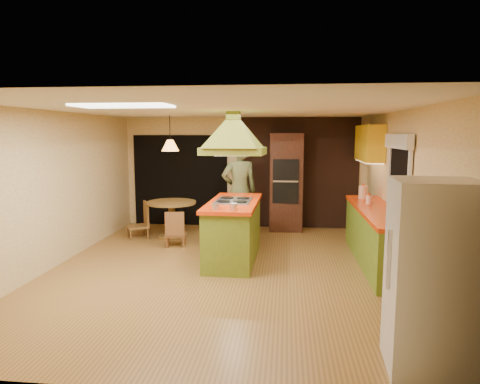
# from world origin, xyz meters

# --- Properties ---
(ground) EXTENTS (6.50, 6.50, 0.00)m
(ground) POSITION_xyz_m (0.00, 0.00, 0.00)
(ground) COLOR olive
(ground) RESTS_ON ground
(room_walls) EXTENTS (5.50, 6.50, 6.50)m
(room_walls) POSITION_xyz_m (0.00, 0.00, 1.25)
(room_walls) COLOR beige
(room_walls) RESTS_ON ground
(ceiling_plane) EXTENTS (6.50, 6.50, 0.00)m
(ceiling_plane) POSITION_xyz_m (0.00, 0.00, 2.50)
(ceiling_plane) COLOR silver
(ceiling_plane) RESTS_ON room_walls
(brick_panel) EXTENTS (2.64, 0.03, 2.50)m
(brick_panel) POSITION_xyz_m (1.25, 3.23, 1.25)
(brick_panel) COLOR #381E14
(brick_panel) RESTS_ON ground
(nook_opening) EXTENTS (2.20, 0.03, 2.10)m
(nook_opening) POSITION_xyz_m (-1.50, 3.23, 1.05)
(nook_opening) COLOR black
(nook_opening) RESTS_ON ground
(right_counter) EXTENTS (0.62, 3.05, 0.92)m
(right_counter) POSITION_xyz_m (2.45, 0.60, 0.46)
(right_counter) COLOR olive
(right_counter) RESTS_ON ground
(upper_cabinets) EXTENTS (0.34, 1.40, 0.70)m
(upper_cabinets) POSITION_xyz_m (2.57, 2.20, 1.95)
(upper_cabinets) COLOR yellow
(upper_cabinets) RESTS_ON room_walls
(window_right) EXTENTS (0.12, 1.35, 1.06)m
(window_right) POSITION_xyz_m (2.70, 0.40, 1.77)
(window_right) COLOR black
(window_right) RESTS_ON room_walls
(fluor_panel) EXTENTS (1.20, 0.60, 0.03)m
(fluor_panel) POSITION_xyz_m (-1.10, -1.20, 2.48)
(fluor_panel) COLOR white
(fluor_panel) RESTS_ON ceiling_plane
(kitchen_island) EXTENTS (0.85, 2.04, 1.02)m
(kitchen_island) POSITION_xyz_m (0.07, 0.60, 0.51)
(kitchen_island) COLOR olive
(kitchen_island) RESTS_ON ground
(range_hood) EXTENTS (1.08, 0.81, 0.79)m
(range_hood) POSITION_xyz_m (0.07, 0.60, 2.25)
(range_hood) COLOR olive
(range_hood) RESTS_ON ceiling_plane
(man) EXTENTS (0.85, 0.71, 2.00)m
(man) POSITION_xyz_m (0.02, 1.96, 1.00)
(man) COLOR #4B512B
(man) RESTS_ON ground
(refrigerator) EXTENTS (0.76, 0.72, 1.75)m
(refrigerator) POSITION_xyz_m (2.25, -2.64, 0.87)
(refrigerator) COLOR silver
(refrigerator) RESTS_ON ground
(wall_oven) EXTENTS (0.74, 0.64, 2.15)m
(wall_oven) POSITION_xyz_m (0.94, 2.95, 1.07)
(wall_oven) COLOR #4C2618
(wall_oven) RESTS_ON ground
(dining_table) EXTENTS (1.01, 1.01, 0.76)m
(dining_table) POSITION_xyz_m (-1.38, 1.99, 0.53)
(dining_table) COLOR brown
(dining_table) RESTS_ON ground
(chair_left) EXTENTS (0.56, 0.56, 0.74)m
(chair_left) POSITION_xyz_m (-2.08, 1.89, 0.37)
(chair_left) COLOR brown
(chair_left) RESTS_ON ground
(chair_near) EXTENTS (0.43, 0.43, 0.69)m
(chair_near) POSITION_xyz_m (-1.13, 1.34, 0.34)
(chair_near) COLOR brown
(chair_near) RESTS_ON ground
(pendant_lamp) EXTENTS (0.38, 0.38, 0.23)m
(pendant_lamp) POSITION_xyz_m (-1.38, 1.99, 1.90)
(pendant_lamp) COLOR #FF9E3F
(pendant_lamp) RESTS_ON ceiling_plane
(canister_large) EXTENTS (0.22, 0.22, 0.24)m
(canister_large) POSITION_xyz_m (2.40, 1.70, 1.04)
(canister_large) COLOR #F4E0C4
(canister_large) RESTS_ON right_counter
(canister_medium) EXTENTS (0.16, 0.16, 0.19)m
(canister_medium) POSITION_xyz_m (2.40, 1.70, 1.01)
(canister_medium) COLOR #F6DFC5
(canister_medium) RESTS_ON right_counter
(canister_small) EXTENTS (0.12, 0.12, 0.15)m
(canister_small) POSITION_xyz_m (2.40, 1.10, 0.99)
(canister_small) COLOR #FFE6CD
(canister_small) RESTS_ON right_counter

